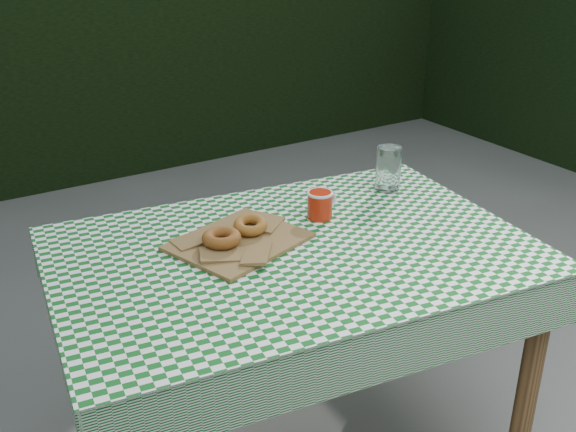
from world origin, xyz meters
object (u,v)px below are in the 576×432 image
Objects in this scene: drinking_glass at (388,169)px; coffee_mug at (320,205)px; table at (293,364)px; paper_bag at (239,240)px.

coffee_mug is at bearing -167.86° from drinking_glass.
paper_bag reaches higher than table.
coffee_mug is (0.17, 0.12, 0.42)m from table.
table is 3.70× the size of paper_bag.
coffee_mug reaches higher than table.
coffee_mug is at bearing 43.05° from table.
table is 8.70× the size of drinking_glass.
drinking_glass reaches higher than coffee_mug.
paper_bag is at bearing 170.43° from coffee_mug.
table is at bearing -158.58° from coffee_mug.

